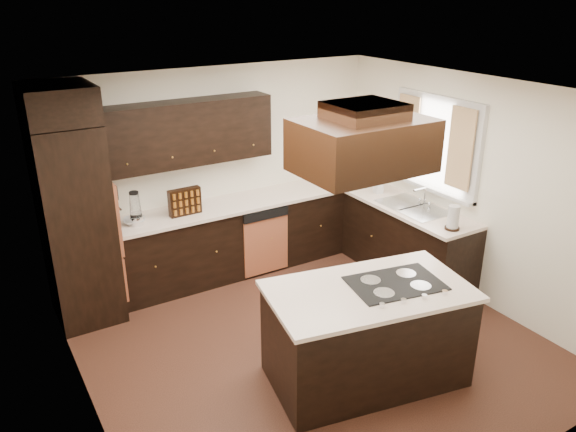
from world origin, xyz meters
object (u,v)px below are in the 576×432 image
object	(u,v)px
island	(366,336)
oven_column	(77,225)
spice_rack	(185,202)
range_hood	(363,145)

from	to	relation	value
island	oven_column	bearing A→B (deg)	139.28
spice_rack	oven_column	bearing A→B (deg)	179.56
oven_column	island	xyz separation A→B (m)	(1.90, -2.41, -0.62)
range_hood	spice_rack	xyz separation A→B (m)	(-0.68, 2.28, -1.08)
island	range_hood	world-z (taller)	range_hood
range_hood	spice_rack	bearing A→B (deg)	106.68
island	spice_rack	distance (m)	2.62
oven_column	island	world-z (taller)	oven_column
oven_column	spice_rack	xyz separation A→B (m)	(1.19, 0.03, 0.02)
oven_column	spice_rack	bearing A→B (deg)	1.30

